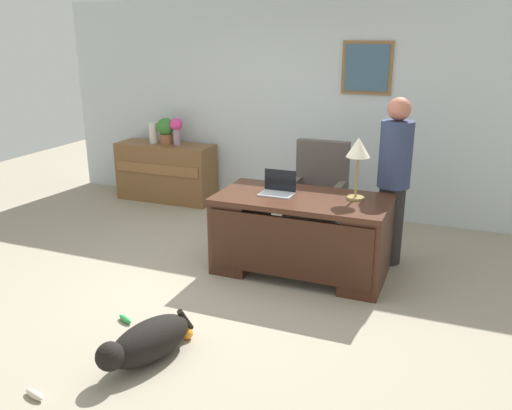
{
  "coord_description": "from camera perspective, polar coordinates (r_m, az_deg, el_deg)",
  "views": [
    {
      "loc": [
        1.99,
        -4.03,
        2.25
      ],
      "look_at": [
        0.25,
        0.3,
        0.75
      ],
      "focal_mm": 37.28,
      "sensor_mm": 36.0,
      "label": 1
    }
  ],
  "objects": [
    {
      "name": "dog_toy_ball",
      "position": [
        4.26,
        -7.39,
        -13.5
      ],
      "size": [
        0.09,
        0.09,
        0.09
      ],
      "primitive_type": "sphere",
      "color": "orange",
      "rests_on": "ground_plane"
    },
    {
      "name": "dog_toy_bone",
      "position": [
        4.58,
        -13.86,
        -11.79
      ],
      "size": [
        0.17,
        0.11,
        0.05
      ],
      "primitive_type": "ellipsoid",
      "rotation": [
        0.0,
        0.0,
        2.73
      ],
      "color": "green",
      "rests_on": "ground_plane"
    },
    {
      "name": "back_wall",
      "position": [
        6.98,
        5.27,
        10.35
      ],
      "size": [
        7.0,
        0.16,
        2.7
      ],
      "color": "silver",
      "rests_on": "ground_plane"
    },
    {
      "name": "credenza",
      "position": [
        7.61,
        -9.62,
        3.52
      ],
      "size": [
        1.38,
        0.5,
        0.81
      ],
      "color": "brown",
      "rests_on": "ground_plane"
    },
    {
      "name": "laptop",
      "position": [
        5.15,
        2.39,
        1.83
      ],
      "size": [
        0.32,
        0.22,
        0.22
      ],
      "color": "#B2B5BA",
      "rests_on": "desk"
    },
    {
      "name": "vase_with_flowers",
      "position": [
        7.39,
        -8.55,
        8.16
      ],
      "size": [
        0.17,
        0.17,
        0.37
      ],
      "color": "#9F8396",
      "rests_on": "credenza"
    },
    {
      "name": "desk",
      "position": [
        5.17,
        4.79,
        -3.0
      ],
      "size": [
        1.64,
        0.85,
        0.78
      ],
      "color": "#422316",
      "rests_on": "ground_plane"
    },
    {
      "name": "potted_plant",
      "position": [
        7.48,
        -9.66,
        7.97
      ],
      "size": [
        0.24,
        0.24,
        0.36
      ],
      "color": "brown",
      "rests_on": "credenza"
    },
    {
      "name": "dog_toy_plush",
      "position": [
        3.93,
        -22.69,
        -18.23
      ],
      "size": [
        0.18,
        0.09,
        0.05
      ],
      "primitive_type": "ellipsoid",
      "rotation": [
        0.0,
        0.0,
        6.05
      ],
      "color": "beige",
      "rests_on": "ground_plane"
    },
    {
      "name": "dog_lying",
      "position": [
        4.0,
        -11.69,
        -14.21
      ],
      "size": [
        0.5,
        0.82,
        0.3
      ],
      "color": "black",
      "rests_on": "ground_plane"
    },
    {
      "name": "vase_empty",
      "position": [
        7.59,
        -10.95,
        7.63
      ],
      "size": [
        0.12,
        0.12,
        0.29
      ],
      "primitive_type": "cylinder",
      "color": "silver",
      "rests_on": "credenza"
    },
    {
      "name": "person_standing",
      "position": [
        5.44,
        14.54,
        2.57
      ],
      "size": [
        0.32,
        0.32,
        1.69
      ],
      "color": "#262323",
      "rests_on": "ground_plane"
    },
    {
      "name": "desk_lamp",
      "position": [
        4.96,
        10.91,
        5.67
      ],
      "size": [
        0.22,
        0.22,
        0.58
      ],
      "color": "#9E8447",
      "rests_on": "desk"
    },
    {
      "name": "ground_plane",
      "position": [
        5.03,
        -3.95,
        -8.82
      ],
      "size": [
        12.0,
        12.0,
        0.0
      ],
      "primitive_type": "plane",
      "color": "#9E937F"
    },
    {
      "name": "armchair",
      "position": [
        6.08,
        6.64,
        0.89
      ],
      "size": [
        0.6,
        0.59,
        1.11
      ],
      "color": "#564C47",
      "rests_on": "ground_plane"
    }
  ]
}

